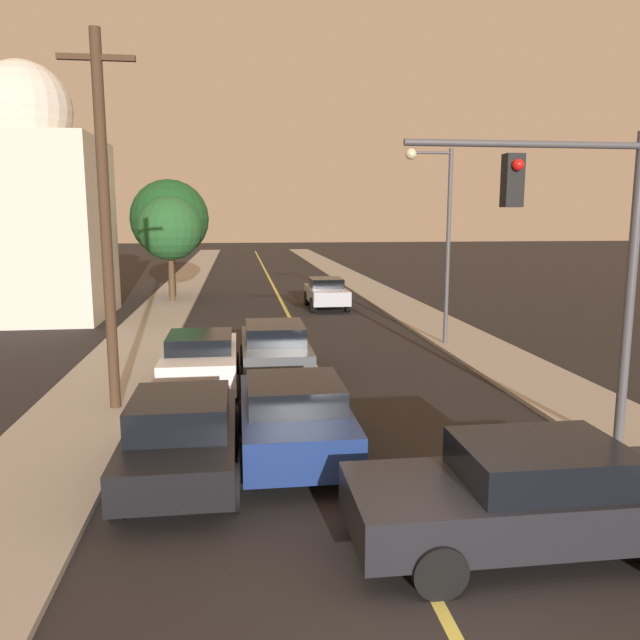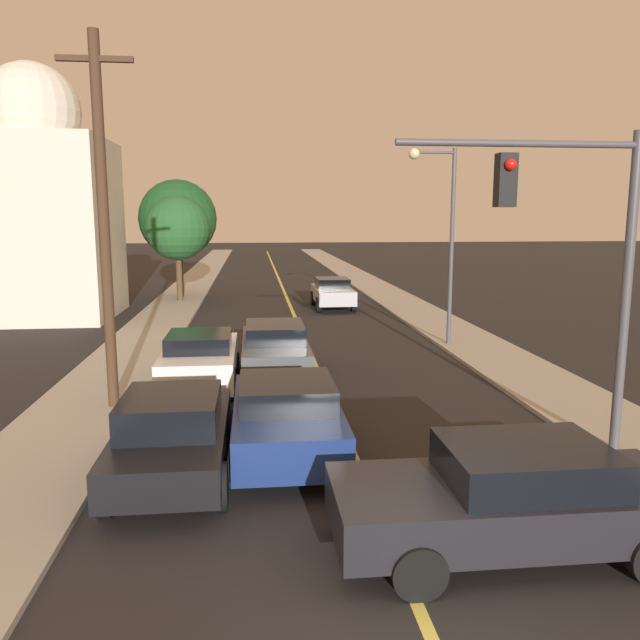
# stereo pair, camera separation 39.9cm
# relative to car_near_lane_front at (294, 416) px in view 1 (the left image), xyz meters

# --- Properties ---
(ground_plane) EXTENTS (200.00, 200.00, 0.00)m
(ground_plane) POSITION_rel_car_near_lane_front_xyz_m (1.25, -4.87, -0.79)
(ground_plane) COLOR black
(road_surface) EXTENTS (8.90, 80.00, 0.01)m
(road_surface) POSITION_rel_car_near_lane_front_xyz_m (1.25, 31.13, -0.79)
(road_surface) COLOR black
(road_surface) RESTS_ON ground
(sidewalk_left) EXTENTS (2.50, 80.00, 0.12)m
(sidewalk_left) POSITION_rel_car_near_lane_front_xyz_m (-4.46, 31.13, -0.73)
(sidewalk_left) COLOR #9E998E
(sidewalk_left) RESTS_ON ground
(sidewalk_right) EXTENTS (2.50, 80.00, 0.12)m
(sidewalk_right) POSITION_rel_car_near_lane_front_xyz_m (6.95, 31.13, -0.73)
(sidewalk_right) COLOR #9E998E
(sidewalk_right) RESTS_ON ground
(car_near_lane_front) EXTENTS (2.03, 4.17, 1.51)m
(car_near_lane_front) POSITION_rel_car_near_lane_front_xyz_m (0.00, 0.00, 0.00)
(car_near_lane_front) COLOR navy
(car_near_lane_front) RESTS_ON ground
(car_near_lane_second) EXTENTS (1.91, 4.50, 1.52)m
(car_near_lane_second) POSITION_rel_car_near_lane_front_xyz_m (-0.00, 5.98, -0.01)
(car_near_lane_second) COLOR #474C51
(car_near_lane_second) RESTS_ON ground
(car_outer_lane_front) EXTENTS (1.91, 4.17, 1.51)m
(car_outer_lane_front) POSITION_rel_car_near_lane_front_xyz_m (-1.96, -0.77, -0.00)
(car_outer_lane_front) COLOR black
(car_outer_lane_front) RESTS_ON ground
(car_outer_lane_second) EXTENTS (1.93, 4.05, 1.49)m
(car_outer_lane_second) POSITION_rel_car_near_lane_front_xyz_m (-1.96, 4.89, -0.01)
(car_outer_lane_second) COLOR white
(car_outer_lane_second) RESTS_ON ground
(car_far_oncoming) EXTENTS (1.87, 4.06, 1.46)m
(car_far_oncoming) POSITION_rel_car_near_lane_front_xyz_m (3.25, 18.69, -0.02)
(car_far_oncoming) COLOR #A5A8B2
(car_far_oncoming) RESTS_ON ground
(car_crossing_right) EXTENTS (4.71, 2.00, 1.48)m
(car_crossing_right) POSITION_rel_car_near_lane_front_xyz_m (2.80, -3.63, -0.02)
(car_crossing_right) COLOR black
(car_crossing_right) RESTS_ON ground
(traffic_signal_mast) EXTENTS (4.37, 0.42, 5.77)m
(traffic_signal_mast) POSITION_rel_car_near_lane_front_xyz_m (5.09, -0.56, 3.23)
(traffic_signal_mast) COLOR #47474C
(traffic_signal_mast) RESTS_ON ground
(streetlamp_right) EXTENTS (1.60, 0.36, 6.50)m
(streetlamp_right) POSITION_rel_car_near_lane_front_xyz_m (5.67, 9.32, 3.53)
(streetlamp_right) COLOR #47474C
(streetlamp_right) RESTS_ON ground
(utility_pole_left) EXTENTS (1.60, 0.24, 8.17)m
(utility_pole_left) POSITION_rel_car_near_lane_front_xyz_m (-3.81, 3.24, 3.58)
(utility_pole_left) COLOR #422D1E
(utility_pole_left) RESTS_ON ground
(tree_left_near) EXTENTS (3.25, 3.25, 5.33)m
(tree_left_near) POSITION_rel_car_near_lane_front_xyz_m (-4.35, 21.54, 3.02)
(tree_left_near) COLOR #4C3823
(tree_left_near) RESTS_ON ground
(tree_left_far) EXTENTS (4.15, 4.15, 6.24)m
(tree_left_far) POSITION_rel_car_near_lane_front_xyz_m (-4.54, 23.49, 3.48)
(tree_left_far) COLOR #3D2B1C
(tree_left_far) RESTS_ON ground
(domed_building_left) EXTENTS (5.99, 5.99, 10.77)m
(domed_building_left) POSITION_rel_car_near_lane_front_xyz_m (-9.70, 17.40, 3.96)
(domed_building_left) COLOR beige
(domed_building_left) RESTS_ON ground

